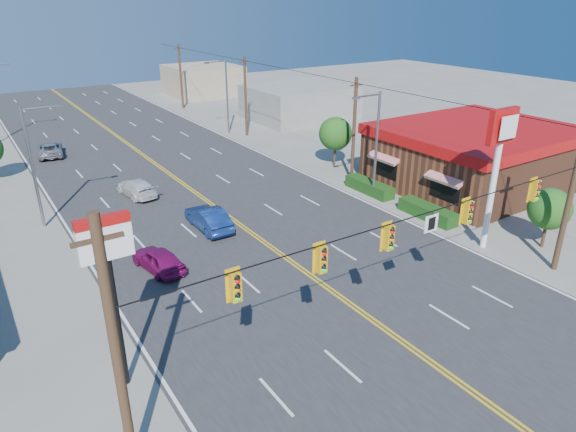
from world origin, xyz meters
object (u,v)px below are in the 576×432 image
pizza_hut_sign (109,268)px  car_silver (50,150)px  car_white (137,188)px  signal_span (407,243)px  kfc (475,155)px  kfc_pylon (499,151)px  car_blue (209,219)px  car_magenta (158,260)px

pizza_hut_sign → car_silver: size_ratio=1.47×
car_white → signal_span: bearing=92.6°
kfc → car_silver: size_ratio=3.49×
pizza_hut_sign → car_silver: 35.61m
kfc_pylon → car_blue: bearing=138.5°
kfc → kfc_pylon: bearing=-138.0°
car_magenta → car_silver: size_ratio=0.83×
car_blue → car_silver: 24.27m
car_magenta → car_white: bearing=-112.6°
kfc → car_white: bearing=153.1°
kfc → car_blue: kfc is taller
pizza_hut_sign → car_white: (7.01, 20.13, -4.54)m
kfc_pylon → pizza_hut_sign: size_ratio=1.24×
car_blue → car_white: bearing=-76.3°
pizza_hut_sign → car_white: 21.80m
car_blue → car_white: 8.85m
car_magenta → car_blue: 5.86m
signal_span → kfc_pylon: (11.12, 4.00, 1.16)m
kfc → kfc_pylon: size_ratio=1.92×
car_white → car_silver: (-3.49, 15.02, 0.01)m
kfc_pylon → car_magenta: (-17.70, 8.01, -5.39)m
car_magenta → signal_span: bearing=108.7°
car_blue → car_magenta: bearing=37.3°
pizza_hut_sign → car_blue: (9.00, 11.51, -4.43)m
pizza_hut_sign → car_white: size_ratio=1.55×
kfc → car_magenta: size_ratio=4.22×
car_magenta → car_silver: 27.15m
car_silver → car_blue: bearing=112.4°
signal_span → pizza_hut_sign: 11.60m
signal_span → car_magenta: size_ratio=6.30×
signal_span → car_blue: size_ratio=5.33×
car_blue → car_silver: bearing=-76.3°
car_blue → car_white: car_blue is taller
car_blue → car_white: size_ratio=1.03×
kfc → car_blue: 22.24m
pizza_hut_sign → car_magenta: pizza_hut_sign is taller
car_magenta → car_white: size_ratio=0.87×
car_blue → car_silver: car_blue is taller
pizza_hut_sign → car_blue: bearing=52.0°
car_silver → pizza_hut_sign: bearing=93.6°
kfc_pylon → car_white: kfc_pylon is taller
signal_span → car_blue: bearing=96.9°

